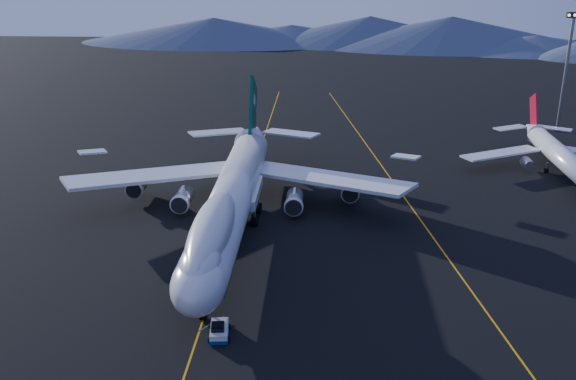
# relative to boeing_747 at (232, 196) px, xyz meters

# --- Properties ---
(ground) EXTENTS (500.00, 500.00, 0.00)m
(ground) POSITION_rel_boeing_747_xyz_m (-0.00, -0.03, -5.81)
(ground) COLOR black
(ground) RESTS_ON ground
(taxiway_line_main) EXTENTS (0.25, 220.00, 0.01)m
(taxiway_line_main) POSITION_rel_boeing_747_xyz_m (-0.00, -0.03, -5.80)
(taxiway_line_main) COLOR orange
(taxiway_line_main) RESTS_ON ground
(taxiway_line_side) EXTENTS (28.08, 198.09, 0.01)m
(taxiway_line_side) POSITION_rel_boeing_747_xyz_m (30.00, 9.97, -5.80)
(taxiway_line_side) COLOR orange
(taxiway_line_side) RESTS_ON ground
(boeing_747) EXTENTS (59.62, 72.43, 19.37)m
(boeing_747) POSITION_rel_boeing_747_xyz_m (0.00, 0.00, 0.00)
(boeing_747) COLOR silver
(boeing_747) RESTS_ON ground
(pushback_tug) EXTENTS (2.79, 4.44, 1.84)m
(pushback_tug) POSITION_rel_boeing_747_xyz_m (2.51, -29.97, -5.23)
(pushback_tug) COLOR silver
(pushback_tug) RESTS_ON ground
(second_jet) EXTENTS (39.02, 44.08, 12.54)m
(second_jet) POSITION_rel_boeing_747_xyz_m (61.43, 31.78, -2.02)
(second_jet) COLOR silver
(second_jet) RESTS_ON ground
(floodlight_mast) EXTENTS (3.54, 2.66, 28.67)m
(floodlight_mast) POSITION_rel_boeing_747_xyz_m (72.80, 66.06, 8.71)
(floodlight_mast) COLOR black
(floodlight_mast) RESTS_ON ground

